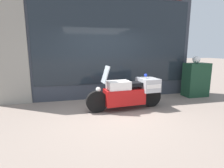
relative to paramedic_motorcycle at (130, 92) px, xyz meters
name	(u,v)px	position (x,y,z in m)	size (l,w,h in m)	color
ground_plane	(114,116)	(-0.61, -0.50, -0.52)	(60.00, 60.00, 0.00)	gray
shop_building	(86,43)	(-1.09, 1.50, 1.43)	(6.79, 0.55, 3.87)	#333842
window_display	(113,85)	(-0.14, 1.53, -0.07)	(5.25, 0.30, 1.82)	slate
paramedic_motorcycle	(130,92)	(0.00, 0.00, 0.00)	(2.31, 0.72, 1.29)	black
utility_cabinet	(196,80)	(2.87, 0.80, 0.11)	(0.85, 0.52, 1.24)	#193D28
white_helmet	(196,59)	(2.80, 0.79, 0.86)	(0.27, 0.27, 0.27)	white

